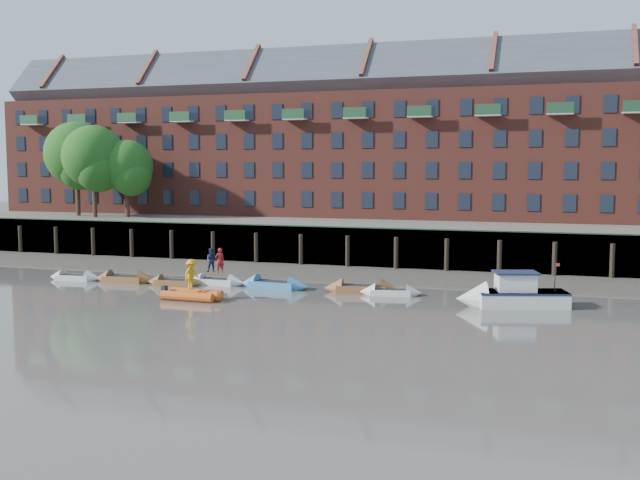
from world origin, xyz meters
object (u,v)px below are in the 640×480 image
at_px(rowboat_3, 217,282).
at_px(rib_tender, 194,295).
at_px(rowboat_1, 125,279).
at_px(person_rower_a, 220,261).
at_px(rowboat_5, 362,289).
at_px(rowboat_6, 391,292).
at_px(person_rib_crew, 191,274).
at_px(rowboat_0, 75,277).
at_px(rowboat_2, 174,282).
at_px(rowboat_4, 274,285).
at_px(motor_launch, 504,295).
at_px(person_rower_b, 212,260).

height_order(rowboat_3, rib_tender, rowboat_3).
xyz_separation_m(rowboat_1, person_rower_a, (6.92, 1.06, 1.47)).
bearing_deg(rowboat_5, rowboat_6, -19.36).
bearing_deg(rowboat_5, person_rib_crew, -158.28).
relative_size(rowboat_0, rowboat_2, 0.98).
relative_size(rowboat_5, rowboat_6, 1.25).
height_order(rowboat_6, person_rower_a, person_rower_a).
height_order(rowboat_3, rowboat_4, rowboat_4).
height_order(rib_tender, motor_launch, motor_launch).
bearing_deg(person_rib_crew, rowboat_2, 49.43).
relative_size(rowboat_0, rowboat_1, 0.87).
bearing_deg(motor_launch, rowboat_5, -29.20).
bearing_deg(rowboat_4, person_rib_crew, -117.97).
distance_m(rowboat_3, person_rower_b, 1.52).
xyz_separation_m(rowboat_4, person_rib_crew, (-3.34, -5.38, 1.30)).
distance_m(rowboat_4, person_rower_a, 4.38).
height_order(person_rower_b, person_rib_crew, person_rower_b).
bearing_deg(person_rower_a, rowboat_3, -46.03).
distance_m(rowboat_1, rowboat_2, 4.03).
bearing_deg(rowboat_6, person_rib_crew, -165.13).
relative_size(rowboat_1, rowboat_2, 1.13).
distance_m(rowboat_0, rowboat_3, 10.72).
xyz_separation_m(rowboat_1, person_rower_b, (6.27, 1.18, 1.45)).
bearing_deg(rowboat_5, rowboat_1, 174.25).
bearing_deg(rowboat_1, rowboat_2, -5.27).
height_order(rowboat_1, rowboat_5, rowboat_5).
height_order(rowboat_3, person_rower_b, person_rower_b).
relative_size(rowboat_1, rowboat_3, 1.09).
distance_m(rowboat_2, person_rib_crew, 5.95).
xyz_separation_m(rowboat_1, rowboat_5, (17.08, 0.96, 0.02)).
bearing_deg(rowboat_2, motor_launch, -6.96).
relative_size(rowboat_3, rowboat_6, 1.03).
relative_size(rowboat_2, rowboat_4, 0.81).
bearing_deg(person_rower_b, person_rower_a, -29.57).
bearing_deg(rowboat_0, rowboat_1, -1.52).
relative_size(rowboat_1, person_rower_b, 2.70).
relative_size(rowboat_0, rowboat_3, 0.95).
height_order(rowboat_4, person_rib_crew, person_rib_crew).
distance_m(rowboat_2, rowboat_3, 2.88).
height_order(rowboat_1, rowboat_4, rowboat_4).
relative_size(rowboat_1, rib_tender, 1.21).
relative_size(person_rower_a, person_rib_crew, 0.94).
distance_m(rowboat_1, rowboat_4, 11.08).
bearing_deg(rowboat_2, rib_tender, -53.87).
bearing_deg(person_rib_crew, rib_tender, -92.32).
xyz_separation_m(rowboat_6, rib_tender, (-11.19, -5.23, 0.08)).
bearing_deg(rowboat_6, person_rower_b, 167.74).
distance_m(rowboat_0, motor_launch, 30.25).
bearing_deg(rowboat_2, rowboat_4, 2.88).
relative_size(rowboat_4, rowboat_5, 0.98).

